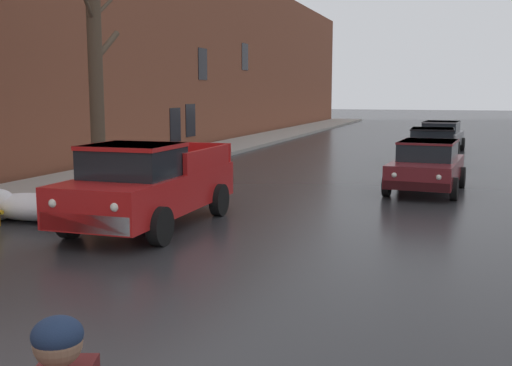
{
  "coord_description": "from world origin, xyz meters",
  "views": [
    {
      "loc": [
        4.14,
        -4.36,
        2.74
      ],
      "look_at": [
        0.42,
        6.76,
        1.02
      ],
      "focal_mm": 43.13,
      "sensor_mm": 36.0,
      "label": 1
    }
  ],
  "objects_px": {
    "pickup_truck_red_approaching_near_lane": "(148,185)",
    "sedan_black_parked_kerbside_mid": "(432,146)",
    "bare_tree_second_along_sidewalk": "(96,59)",
    "sedan_grey_parked_far_down_block": "(441,136)",
    "sedan_maroon_parked_kerbside_close": "(427,165)"
  },
  "relations": [
    {
      "from": "sedan_black_parked_kerbside_mid",
      "to": "sedan_grey_parked_far_down_block",
      "type": "xyz_separation_m",
      "value": [
        0.11,
        6.11,
        0.0
      ]
    },
    {
      "from": "sedan_black_parked_kerbside_mid",
      "to": "sedan_grey_parked_far_down_block",
      "type": "relative_size",
      "value": 0.95
    },
    {
      "from": "bare_tree_second_along_sidewalk",
      "to": "sedan_black_parked_kerbside_mid",
      "type": "bearing_deg",
      "value": 48.94
    },
    {
      "from": "pickup_truck_red_approaching_near_lane",
      "to": "sedan_black_parked_kerbside_mid",
      "type": "bearing_deg",
      "value": 68.92
    },
    {
      "from": "sedan_black_parked_kerbside_mid",
      "to": "sedan_grey_parked_far_down_block",
      "type": "height_order",
      "value": "same"
    },
    {
      "from": "sedan_grey_parked_far_down_block",
      "to": "sedan_maroon_parked_kerbside_close",
      "type": "bearing_deg",
      "value": -89.77
    },
    {
      "from": "bare_tree_second_along_sidewalk",
      "to": "sedan_grey_parked_far_down_block",
      "type": "relative_size",
      "value": 1.68
    },
    {
      "from": "sedan_maroon_parked_kerbside_close",
      "to": "sedan_black_parked_kerbside_mid",
      "type": "xyz_separation_m",
      "value": [
        -0.16,
        6.36,
        0.0
      ]
    },
    {
      "from": "sedan_maroon_parked_kerbside_close",
      "to": "sedan_grey_parked_far_down_block",
      "type": "distance_m",
      "value": 12.47
    },
    {
      "from": "sedan_maroon_parked_kerbside_close",
      "to": "sedan_black_parked_kerbside_mid",
      "type": "distance_m",
      "value": 6.36
    },
    {
      "from": "sedan_maroon_parked_kerbside_close",
      "to": "sedan_grey_parked_far_down_block",
      "type": "relative_size",
      "value": 0.98
    },
    {
      "from": "sedan_black_parked_kerbside_mid",
      "to": "pickup_truck_red_approaching_near_lane",
      "type": "bearing_deg",
      "value": -111.08
    },
    {
      "from": "sedan_maroon_parked_kerbside_close",
      "to": "sedan_black_parked_kerbside_mid",
      "type": "height_order",
      "value": "same"
    },
    {
      "from": "sedan_grey_parked_far_down_block",
      "to": "bare_tree_second_along_sidewalk",
      "type": "bearing_deg",
      "value": -118.31
    },
    {
      "from": "bare_tree_second_along_sidewalk",
      "to": "sedan_grey_parked_far_down_block",
      "type": "height_order",
      "value": "bare_tree_second_along_sidewalk"
    }
  ]
}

